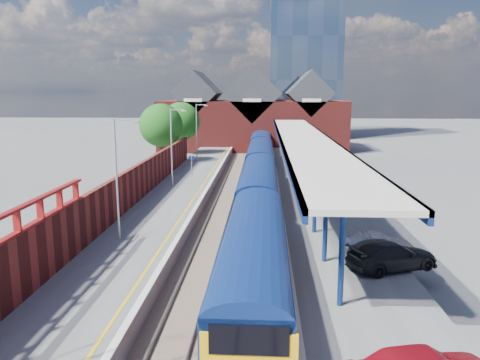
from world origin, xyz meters
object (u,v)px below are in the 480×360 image
object	(u,v)px
lamp_post_b	(119,172)
parked_car_blue	(342,192)
lamp_post_c	(173,142)
platform_sign	(192,164)
lamp_post_d	(198,128)
train	(260,168)
parked_car_silver	(378,245)
parked_car_dark	(392,256)
relay_cabinet	(285,323)

from	to	relation	value
lamp_post_b	parked_car_blue	world-z (taller)	lamp_post_b
lamp_post_c	platform_sign	world-z (taller)	lamp_post_c
lamp_post_d	platform_sign	world-z (taller)	lamp_post_d
train	parked_car_silver	world-z (taller)	train
parked_car_silver	parked_car_blue	distance (m)	13.25
lamp_post_c	parked_car_blue	xyz separation A→B (m)	(14.51, -4.97, -3.36)
parked_car_dark	relay_cabinet	distance (m)	7.27
lamp_post_b	relay_cabinet	world-z (taller)	lamp_post_b
lamp_post_d	train	bearing A→B (deg)	-58.46
lamp_post_c	parked_car_dark	world-z (taller)	lamp_post_c
parked_car_blue	relay_cabinet	world-z (taller)	parked_car_blue
lamp_post_d	platform_sign	xyz separation A→B (m)	(1.36, -14.00, -2.30)
platform_sign	relay_cabinet	size ratio (longest dim) A/B	2.50
lamp_post_c	parked_car_blue	world-z (taller)	lamp_post_c
train	relay_cabinet	world-z (taller)	train
platform_sign	parked_car_silver	size ratio (longest dim) A/B	0.67
lamp_post_b	relay_cabinet	bearing A→B (deg)	-43.52
lamp_post_c	parked_car_blue	size ratio (longest dim) A/B	1.54
lamp_post_d	parked_car_dark	bearing A→B (deg)	-68.01
platform_sign	relay_cabinet	bearing A→B (deg)	-73.75
train	lamp_post_d	distance (m)	15.29
parked_car_dark	parked_car_silver	bearing A→B (deg)	-13.00
parked_car_dark	lamp_post_b	bearing A→B (deg)	53.05
lamp_post_b	parked_car_silver	bearing A→B (deg)	-8.85
train	parked_car_dark	distance (m)	24.04
relay_cabinet	lamp_post_c	bearing A→B (deg)	125.06
lamp_post_d	relay_cabinet	world-z (taller)	lamp_post_d
lamp_post_b	lamp_post_d	bearing A→B (deg)	90.00
lamp_post_b	parked_car_blue	bearing A→B (deg)	37.25
train	platform_sign	world-z (taller)	platform_sign
lamp_post_c	relay_cabinet	distance (m)	26.70
train	parked_car_dark	size ratio (longest dim) A/B	14.40
lamp_post_b	parked_car_silver	world-z (taller)	lamp_post_b
parked_car_silver	train	bearing A→B (deg)	12.21
lamp_post_d	parked_car_silver	bearing A→B (deg)	-67.41
train	lamp_post_b	bearing A→B (deg)	-112.25
relay_cabinet	lamp_post_b	bearing A→B (deg)	151.22
lamp_post_d	platform_sign	bearing A→B (deg)	-84.44
lamp_post_d	parked_car_silver	world-z (taller)	lamp_post_d
train	parked_car_silver	xyz separation A→B (m)	(6.38, -21.42, -0.51)
parked_car_blue	lamp_post_b	bearing A→B (deg)	112.72
lamp_post_c	relay_cabinet	xyz separation A→B (m)	(9.14, -24.68, -4.49)
train	relay_cabinet	size ratio (longest dim) A/B	65.92
lamp_post_b	parked_car_blue	xyz separation A→B (m)	(14.51, 11.03, -3.36)
parked_car_silver	platform_sign	bearing A→B (deg)	28.11
lamp_post_b	parked_car_dark	xyz separation A→B (m)	(14.50, -3.90, -3.33)
lamp_post_d	parked_car_blue	bearing A→B (deg)	-55.32
platform_sign	parked_car_dark	bearing A→B (deg)	-59.05
train	parked_car_silver	distance (m)	22.35
platform_sign	parked_car_blue	xyz separation A→B (m)	(13.14, -6.97, -1.06)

